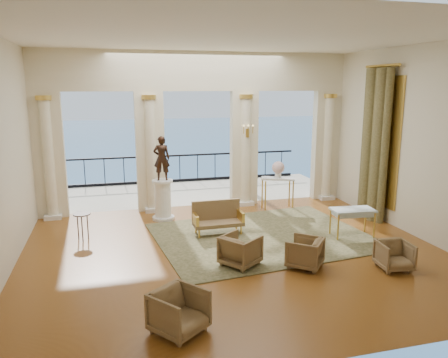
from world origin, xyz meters
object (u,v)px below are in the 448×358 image
object	(u,v)px
armchair_b	(395,254)
armchair_d	(240,249)
statue	(162,158)
side_table	(82,217)
game_table	(353,212)
armchair_a	(179,310)
armchair_c	(305,251)
pedestal	(163,200)
settee	(217,218)
console_table	(278,183)

from	to	relation	value
armchair_b	armchair_d	world-z (taller)	armchair_d
armchair_b	statue	xyz separation A→B (m)	(-3.99, 4.47, 1.37)
side_table	game_table	bearing A→B (deg)	-12.72
armchair_d	side_table	world-z (taller)	armchair_d
armchair_a	armchair_c	size ratio (longest dim) A/B	1.08
armchair_c	statue	world-z (taller)	statue
armchair_c	pedestal	distance (m)	4.56
armchair_d	side_table	size ratio (longest dim) A/B	1.08
pedestal	statue	bearing A→B (deg)	90.00
armchair_a	armchair_b	bearing A→B (deg)	-22.81
armchair_b	armchair_d	distance (m)	3.03
game_table	settee	bearing A→B (deg)	165.98
settee	statue	world-z (taller)	statue
armchair_d	pedestal	size ratio (longest dim) A/B	0.64
armchair_b	pedestal	size ratio (longest dim) A/B	0.57
pedestal	side_table	world-z (taller)	pedestal
armchair_a	pedestal	xyz separation A→B (m)	(0.47, 5.62, 0.17)
settee	game_table	world-z (taller)	settee
armchair_a	game_table	size ratio (longest dim) A/B	0.69
armchair_a	game_table	world-z (taller)	armchair_a
console_table	settee	bearing A→B (deg)	-119.62
settee	console_table	distance (m)	2.86
armchair_d	statue	size ratio (longest dim) A/B	0.59
armchair_a	armchair_b	distance (m)	4.61
console_table	armchair_b	bearing A→B (deg)	-59.72
armchair_d	settee	size ratio (longest dim) A/B	0.57
armchair_c	armchair_d	size ratio (longest dim) A/B	0.95
pedestal	side_table	bearing A→B (deg)	-150.46
side_table	console_table	bearing A→B (deg)	14.26
armchair_d	console_table	bearing A→B (deg)	-68.08
armchair_c	settee	size ratio (longest dim) A/B	0.55
armchair_c	settee	xyz separation A→B (m)	(-1.18, 2.43, 0.06)
armchair_c	armchair_d	world-z (taller)	armchair_d
armchair_d	settee	distance (m)	2.01
armchair_a	pedestal	size ratio (longest dim) A/B	0.66
console_table	side_table	size ratio (longest dim) A/B	1.61
armchair_c	statue	distance (m)	4.75
armchair_a	pedestal	world-z (taller)	pedestal
game_table	statue	size ratio (longest dim) A/B	0.89
armchair_a	armchair_c	bearing A→B (deg)	-5.96
game_table	statue	distance (m)	5.03
armchair_b	side_table	size ratio (longest dim) A/B	0.96
game_table	armchair_a	bearing A→B (deg)	-141.48
statue	console_table	bearing A→B (deg)	-168.69
side_table	settee	bearing A→B (deg)	-6.07
armchair_c	game_table	bearing A→B (deg)	166.71
armchair_a	statue	bearing A→B (deg)	47.96
settee	armchair_b	bearing A→B (deg)	-46.86
settee	side_table	bearing A→B (deg)	173.42
armchair_b	game_table	size ratio (longest dim) A/B	0.60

